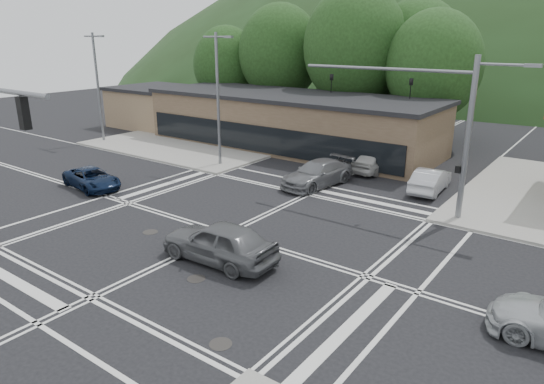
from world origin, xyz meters
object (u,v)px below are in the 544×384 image
Objects in this scene: car_blue_west at (92,178)px; car_grey_center at (219,242)px; car_northbound at (317,173)px; car_queue_a at (430,180)px; car_queue_b at (375,161)px.

car_blue_west is 13.20m from car_grey_center.
car_grey_center is 11.55m from car_northbound.
car_grey_center is 14.74m from car_queue_a.
car_queue_b reaches higher than car_queue_a.
car_queue_b is (12.18, 13.50, 0.12)m from car_blue_west.
car_northbound is (-2.21, 11.33, -0.10)m from car_grey_center.
car_grey_center is at bearing -69.70° from car_northbound.
car_grey_center reaches higher than car_queue_a.
car_queue_a is (16.66, 11.41, 0.10)m from car_blue_west.
car_grey_center is 1.17× the size of car_queue_b.
car_queue_b reaches higher than car_blue_west.
car_grey_center is at bearing 95.65° from car_queue_b.
car_queue_a is at bearing -47.11° from car_blue_west.
car_northbound reaches higher than car_queue_a.
car_queue_b is 0.82× the size of car_northbound.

